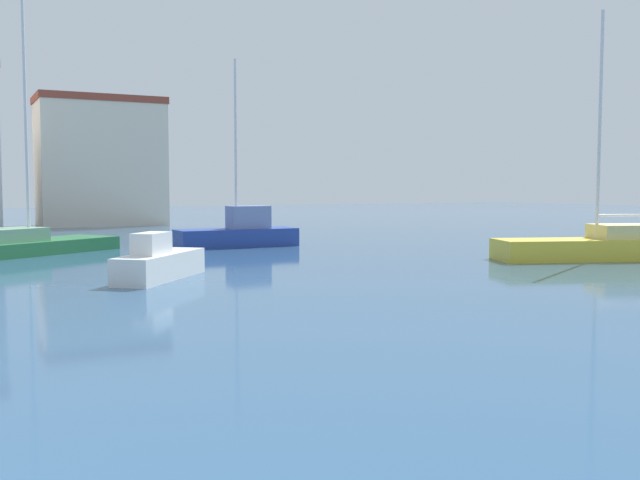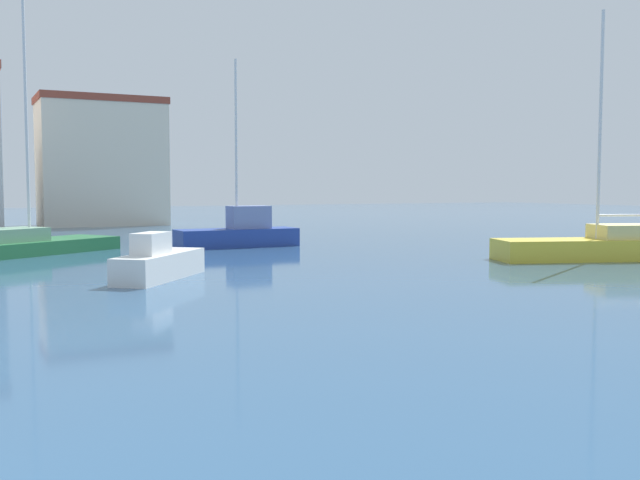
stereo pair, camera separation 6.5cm
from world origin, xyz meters
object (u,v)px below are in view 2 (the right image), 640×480
object	(u,v)px
sailboat_yellow_outer_mooring	(601,246)
sailboat_green_distant_north	(27,244)
sailboat_blue_far_right	(239,232)
motorboat_white_distant_east	(159,263)

from	to	relation	value
sailboat_yellow_outer_mooring	sailboat_green_distant_north	bearing A→B (deg)	147.40
sailboat_yellow_outer_mooring	sailboat_blue_far_right	bearing A→B (deg)	130.04
sailboat_green_distant_north	sailboat_blue_far_right	bearing A→B (deg)	-1.96
motorboat_white_distant_east	sailboat_blue_far_right	world-z (taller)	sailboat_blue_far_right
sailboat_green_distant_north	sailboat_blue_far_right	distance (m)	9.22
sailboat_green_distant_north	sailboat_yellow_outer_mooring	size ratio (longest dim) A/B	1.20
sailboat_yellow_outer_mooring	sailboat_blue_far_right	size ratio (longest dim) A/B	1.08
sailboat_green_distant_north	motorboat_white_distant_east	size ratio (longest dim) A/B	2.88
sailboat_blue_far_right	motorboat_white_distant_east	bearing A→B (deg)	-122.15
motorboat_white_distant_east	sailboat_green_distant_north	bearing A→B (deg)	104.79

